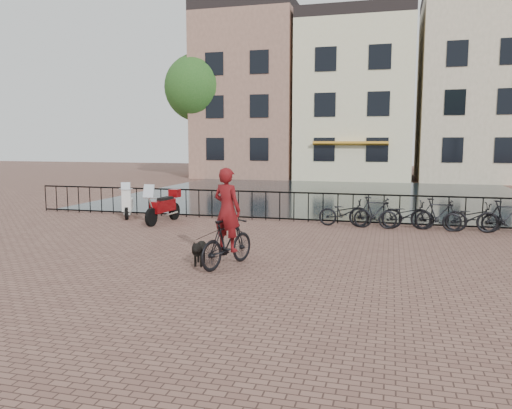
% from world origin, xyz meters
% --- Properties ---
extents(ground, '(100.00, 100.00, 0.00)m').
position_xyz_m(ground, '(0.00, 0.00, 0.00)').
color(ground, brown).
rests_on(ground, ground).
extents(canal_water, '(20.00, 20.00, 0.00)m').
position_xyz_m(canal_water, '(0.00, 17.30, 0.00)').
color(canal_water, black).
rests_on(canal_water, ground).
extents(railing, '(20.00, 0.05, 1.02)m').
position_xyz_m(railing, '(0.00, 8.00, 0.50)').
color(railing, black).
rests_on(railing, ground).
extents(canal_house_left, '(7.50, 9.00, 12.80)m').
position_xyz_m(canal_house_left, '(-7.50, 30.00, 6.40)').
color(canal_house_left, '#855E4D').
rests_on(canal_house_left, ground).
extents(canal_house_mid, '(8.00, 9.50, 11.80)m').
position_xyz_m(canal_house_mid, '(0.50, 30.00, 5.90)').
color(canal_house_mid, beige).
rests_on(canal_house_mid, ground).
extents(canal_house_right, '(7.00, 9.00, 13.30)m').
position_xyz_m(canal_house_right, '(8.50, 30.00, 6.65)').
color(canal_house_right, tan).
rests_on(canal_house_right, ground).
extents(tree_far_left, '(5.04, 5.04, 9.27)m').
position_xyz_m(tree_far_left, '(-11.00, 27.00, 6.73)').
color(tree_far_left, black).
rests_on(tree_far_left, ground).
extents(cyclist, '(1.11, 1.94, 2.55)m').
position_xyz_m(cyclist, '(-0.24, 1.46, 0.97)').
color(cyclist, black).
rests_on(cyclist, ground).
extents(dog, '(0.45, 0.90, 0.58)m').
position_xyz_m(dog, '(-0.90, 1.47, 0.29)').
color(dog, black).
rests_on(dog, ground).
extents(motorcycle, '(0.65, 2.00, 1.40)m').
position_xyz_m(motorcycle, '(-4.21, 6.53, 0.70)').
color(motorcycle, maroon).
rests_on(motorcycle, ground).
extents(scooter, '(0.99, 1.50, 1.36)m').
position_xyz_m(scooter, '(-6.00, 7.35, 0.68)').
color(scooter, silver).
rests_on(scooter, ground).
extents(parked_bike_0, '(1.76, 0.73, 0.90)m').
position_xyz_m(parked_bike_0, '(1.80, 7.40, 0.45)').
color(parked_bike_0, black).
rests_on(parked_bike_0, ground).
extents(parked_bike_1, '(1.68, 0.54, 1.00)m').
position_xyz_m(parked_bike_1, '(2.75, 7.40, 0.50)').
color(parked_bike_1, black).
rests_on(parked_bike_1, ground).
extents(parked_bike_2, '(1.79, 0.88, 0.90)m').
position_xyz_m(parked_bike_2, '(3.70, 7.40, 0.45)').
color(parked_bike_2, black).
rests_on(parked_bike_2, ground).
extents(parked_bike_3, '(1.71, 0.70, 1.00)m').
position_xyz_m(parked_bike_3, '(4.65, 7.40, 0.50)').
color(parked_bike_3, black).
rests_on(parked_bike_3, ground).
extents(parked_bike_4, '(1.78, 0.83, 0.90)m').
position_xyz_m(parked_bike_4, '(5.60, 7.40, 0.45)').
color(parked_bike_4, black).
rests_on(parked_bike_4, ground).
extents(parked_bike_5, '(1.70, 0.61, 1.00)m').
position_xyz_m(parked_bike_5, '(6.55, 7.40, 0.50)').
color(parked_bike_5, black).
rests_on(parked_bike_5, ground).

